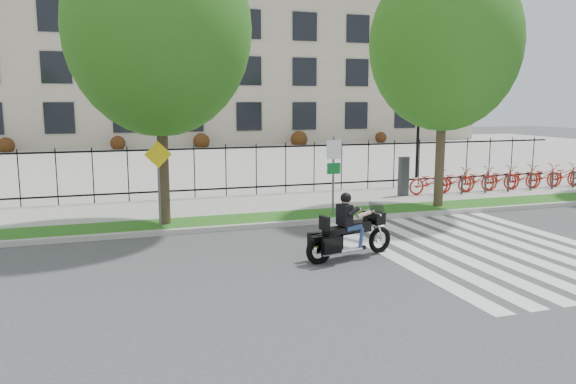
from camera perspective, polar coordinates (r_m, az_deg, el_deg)
name	(u,v)px	position (r m, az deg, el deg)	size (l,w,h in m)	color
ground	(310,265)	(13.07, 2.25, -7.46)	(120.00, 120.00, 0.00)	#3C3C3F
curb	(262,225)	(16.83, -2.64, -3.42)	(60.00, 0.20, 0.15)	#A3A099
grass_verge	(255,220)	(17.63, -3.39, -2.84)	(60.00, 1.50, 0.15)	#255A16
sidewalk	(237,206)	(20.01, -5.23, -1.42)	(60.00, 3.50, 0.15)	gray
plaza	(175,159)	(37.17, -11.37, 3.29)	(80.00, 34.00, 0.10)	gray
crosswalk_stripes	(485,248)	(15.38, 19.43, -5.41)	(5.70, 8.00, 0.01)	silver
iron_fence	(226,170)	(21.54, -6.33, 2.21)	(30.00, 0.06, 2.00)	black
office_building	(146,36)	(57.15, -14.22, 15.15)	(60.00, 21.90, 20.15)	#A79A87
lamp_post_right	(419,113)	(27.76, 13.14, 7.83)	(1.06, 0.70, 4.25)	black
street_tree_1	(158,29)	(16.87, -13.03, 15.81)	(5.27, 5.27, 8.65)	#372A1E
street_tree_2	(445,44)	(20.07, 15.64, 14.26)	(5.05, 5.05, 8.40)	#372A1E
bike_share_station	(510,178)	(24.91, 21.63, 1.38)	(10.01, 0.87, 1.50)	#2D2D33
sign_pole_regulatory	(334,166)	(17.81, 4.65, 2.69)	(0.50, 0.09, 2.50)	#59595B
sign_pole_warning	(159,172)	(16.49, -13.01, 1.98)	(0.78, 0.09, 2.49)	#59595B
motorcycle_rider	(350,232)	(13.57, 6.31, -4.05)	(2.49, 1.05, 1.95)	black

